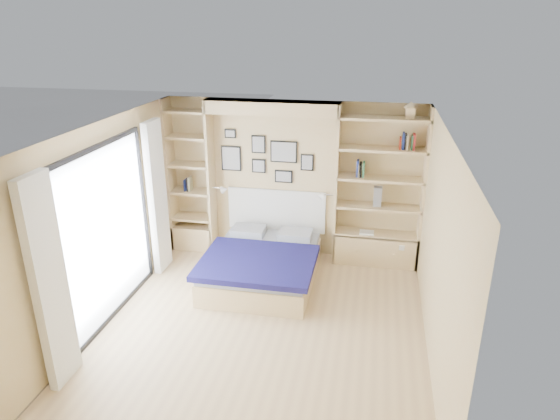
# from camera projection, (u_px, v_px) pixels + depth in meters

# --- Properties ---
(ground) EXTENTS (4.50, 4.50, 0.00)m
(ground) POSITION_uv_depth(u_px,v_px,m) (262.00, 328.00, 6.27)
(ground) COLOR tan
(ground) RESTS_ON ground
(room_shell) EXTENTS (4.50, 4.50, 4.50)m
(room_shell) POSITION_uv_depth(u_px,v_px,m) (259.00, 204.00, 7.34)
(room_shell) COLOR tan
(room_shell) RESTS_ON ground
(bed) EXTENTS (1.59, 2.01, 1.07)m
(bed) POSITION_uv_depth(u_px,v_px,m) (263.00, 263.00, 7.33)
(bed) COLOR #D5B681
(bed) RESTS_ON ground
(photo_gallery) EXTENTS (1.48, 0.02, 0.82)m
(photo_gallery) POSITION_uv_depth(u_px,v_px,m) (265.00, 157.00, 7.81)
(photo_gallery) COLOR black
(photo_gallery) RESTS_ON ground
(reading_lamps) EXTENTS (1.92, 0.12, 0.15)m
(reading_lamps) POSITION_uv_depth(u_px,v_px,m) (271.00, 192.00, 7.76)
(reading_lamps) COLOR silver
(reading_lamps) RESTS_ON ground
(shelf_decor) EXTENTS (3.54, 0.23, 2.03)m
(shelf_decor) POSITION_uv_depth(u_px,v_px,m) (365.00, 159.00, 7.35)
(shelf_decor) COLOR navy
(shelf_decor) RESTS_ON ground
(deck) EXTENTS (3.20, 4.00, 0.05)m
(deck) POSITION_uv_depth(u_px,v_px,m) (10.00, 299.00, 6.92)
(deck) COLOR #6B5F4F
(deck) RESTS_ON ground
(deck_chair) EXTENTS (0.69, 0.98, 0.90)m
(deck_chair) POSITION_uv_depth(u_px,v_px,m) (9.00, 273.00, 6.72)
(deck_chair) COLOR tan
(deck_chair) RESTS_ON ground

